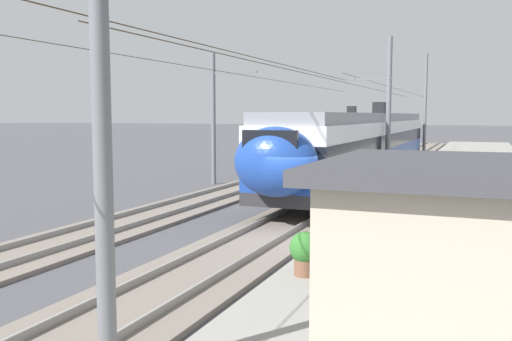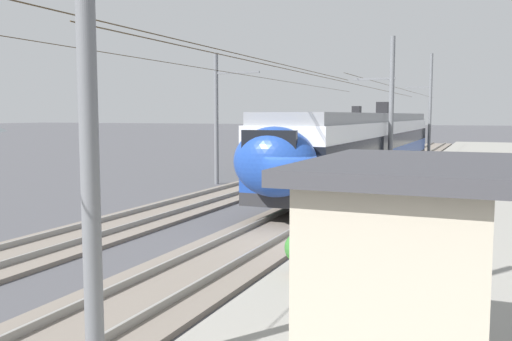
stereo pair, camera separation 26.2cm
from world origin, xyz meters
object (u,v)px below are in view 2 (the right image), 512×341
at_px(train_near_platform, 366,143).
at_px(catenary_mast_far_side, 219,115).
at_px(catenary_mast_west, 80,67).
at_px(potted_plant_platform_edge, 301,251).
at_px(passenger_walking, 387,223).
at_px(handbag_beside_passenger, 398,247).
at_px(platform_shelter, 406,284).
at_px(catenary_mast_east, 429,107).
at_px(catenary_mast_mid, 389,112).
at_px(potted_plant_by_shelter, 372,204).
at_px(platform_sign, 393,176).
at_px(handbag_near_sign, 392,230).
at_px(train_far_track, 343,134).

height_order(train_near_platform, catenary_mast_far_side, catenary_mast_far_side).
height_order(catenary_mast_west, potted_plant_platform_edge, catenary_mast_west).
xyz_separation_m(passenger_walking, handbag_beside_passenger, (1.13, -0.09, -0.79)).
bearing_deg(platform_shelter, catenary_mast_east, 5.63).
relative_size(catenary_mast_west, catenary_mast_east, 1.00).
height_order(catenary_mast_west, catenary_mast_mid, catenary_mast_west).
xyz_separation_m(potted_plant_by_shelter, platform_shelter, (-12.05, -2.76, 1.01)).
bearing_deg(train_near_platform, catenary_mast_east, -6.10).
bearing_deg(catenary_mast_far_side, platform_sign, -135.93).
height_order(catenary_mast_far_side, potted_plant_by_shelter, catenary_mast_far_side).
height_order(train_near_platform, handbag_beside_passenger, train_near_platform).
xyz_separation_m(catenary_mast_far_side, platform_sign, (-11.46, -11.09, -1.71)).
bearing_deg(catenary_mast_east, handbag_near_sign, -175.86).
bearing_deg(passenger_walking, platform_shelter, -168.37).
xyz_separation_m(catenary_mast_east, potted_plant_by_shelter, (-27.23, -1.11, -3.54)).
bearing_deg(platform_sign, handbag_near_sign, 7.80).
relative_size(train_far_track, platform_sign, 12.88).
relative_size(handbag_near_sign, potted_plant_platform_edge, 0.38).
relative_size(catenary_mast_west, handbag_near_sign, 114.14).
relative_size(catenary_mast_mid, potted_plant_by_shelter, 48.49).
bearing_deg(handbag_beside_passenger, platform_sign, 13.93).
relative_size(train_near_platform, train_far_track, 0.98).
height_order(train_far_track, passenger_walking, train_far_track).
distance_m(catenary_mast_east, handbag_near_sign, 29.98).
bearing_deg(train_near_platform, potted_plant_by_shelter, -167.12).
bearing_deg(handbag_beside_passenger, handbag_near_sign, 13.15).
relative_size(catenary_mast_west, platform_shelter, 11.95).
bearing_deg(platform_shelter, catenary_mast_mid, 10.30).
distance_m(passenger_walking, potted_plant_platform_edge, 2.27).
distance_m(train_far_track, platform_sign, 31.16).
distance_m(catenary_mast_east, potted_plant_platform_edge, 34.78).
relative_size(train_far_track, passenger_walking, 17.65).
height_order(train_near_platform, passenger_walking, train_near_platform).
xyz_separation_m(catenary_mast_mid, handbag_beside_passenger, (-13.89, -2.66, -3.39)).
height_order(handbag_beside_passenger, potted_plant_platform_edge, potted_plant_platform_edge).
bearing_deg(handbag_near_sign, train_near_platform, 14.68).
height_order(train_far_track, potted_plant_platform_edge, train_far_track).
xyz_separation_m(catenary_mast_west, catenary_mast_far_side, (21.60, 8.91, -0.56)).
xyz_separation_m(train_near_platform, potted_plant_platform_edge, (-19.35, -2.69, -1.32)).
relative_size(train_far_track, catenary_mast_west, 0.73).
xyz_separation_m(train_near_platform, catenary_mast_mid, (-2.67, -1.62, 1.68)).
distance_m(train_near_platform, passenger_walking, 18.20).
bearing_deg(potted_plant_by_shelter, catenary_mast_far_side, 48.85).
relative_size(catenary_mast_west, handbag_beside_passenger, 97.57).
relative_size(train_far_track, potted_plant_platform_edge, 31.78).
distance_m(platform_sign, platform_shelter, 9.50).
bearing_deg(potted_plant_platform_edge, passenger_walking, -42.21).
distance_m(train_far_track, catenary_mast_mid, 19.13).
xyz_separation_m(train_near_platform, potted_plant_by_shelter, (-11.99, -2.74, -1.40)).
bearing_deg(platform_sign, catenary_mast_east, 4.18).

